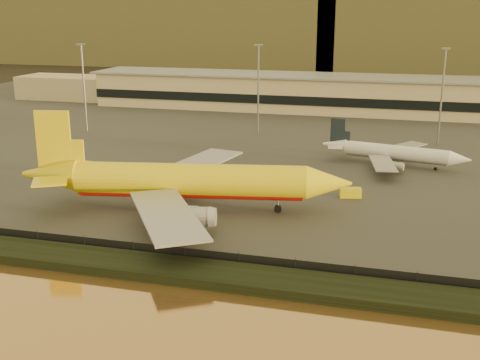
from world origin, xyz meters
name	(u,v)px	position (x,y,z in m)	size (l,w,h in m)	color
ground	(201,231)	(0.00, 0.00, 0.00)	(900.00, 900.00, 0.00)	black
embankment	(161,269)	(0.00, -17.00, 0.70)	(320.00, 7.00, 1.40)	black
tarmac	(301,126)	(0.00, 95.00, 0.10)	(320.00, 220.00, 0.20)	#2D2D2D
perimeter_fence	(172,254)	(0.00, -13.00, 1.30)	(300.00, 0.05, 2.20)	black
terminal_building	(276,92)	(-14.52, 125.55, 6.25)	(202.00, 25.00, 12.60)	tan
apron_light_masts	(345,85)	(15.00, 75.00, 15.70)	(152.20, 12.20, 25.40)	slate
distant_hills	(333,15)	(-20.74, 340.00, 31.39)	(470.00, 160.00, 70.00)	brown
dhl_cargo_jet	(184,182)	(-6.17, 9.02, 5.51)	(59.39, 57.37, 17.80)	#DAC20B
white_narrowbody_jet	(393,153)	(29.05, 52.11, 3.15)	(34.22, 32.87, 9.90)	white
gse_vehicle_yellow	(350,193)	(21.94, 24.55, 1.12)	(4.09, 1.84, 1.84)	#DAC20B
gse_vehicle_white	(173,170)	(-17.35, 31.51, 1.06)	(3.82, 1.72, 1.72)	white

